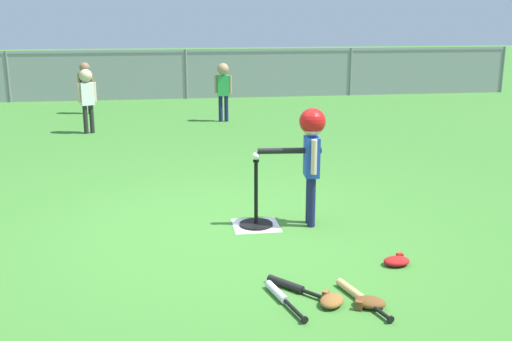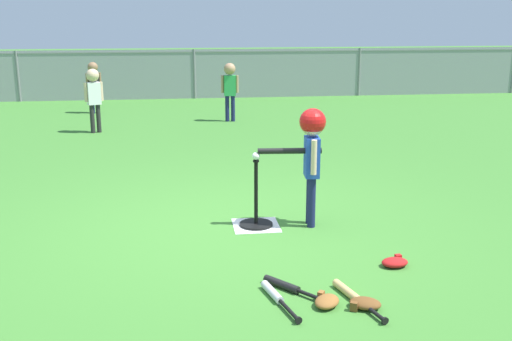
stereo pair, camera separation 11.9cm
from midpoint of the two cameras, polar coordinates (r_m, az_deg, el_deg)
The scene contains 15 objects.
ground_plane at distance 5.79m, azimuth -3.48°, elevation -5.59°, with size 60.00×60.00×0.00m, color #3D7A2D.
home_plate at distance 5.90m, azimuth -0.58°, elevation -5.14°, with size 0.44×0.44×0.01m, color white.
batting_tee at distance 5.87m, azimuth -0.58°, elevation -4.24°, with size 0.32×0.32×0.65m.
baseball_on_tee at distance 5.70m, azimuth -0.60°, elevation 1.35°, with size 0.07×0.07×0.07m, color white.
batter_child at distance 5.73m, azimuth 4.58°, elevation 2.60°, with size 0.64×0.32×1.14m.
fielder_deep_center at distance 10.65m, azimuth -15.85°, elevation 7.05°, with size 0.30×0.21×1.08m.
fielder_deep_left at distance 11.42m, azimuth -3.39°, elevation 8.06°, with size 0.32×0.21×1.08m.
fielder_near_right at distance 12.76m, azimuth -15.91°, elevation 8.06°, with size 0.29×0.20×1.03m.
spare_bat_silver at distance 4.45m, azimuth 1.51°, elevation -11.62°, with size 0.20×0.60×0.06m.
spare_bat_wood at distance 4.52m, azimuth 8.58°, elevation -11.36°, with size 0.23×0.64×0.06m.
spare_bat_black at distance 4.59m, azimuth 2.69°, elevation -10.80°, with size 0.46×0.52×0.06m.
glove_by_plate at distance 4.41m, azimuth 9.79°, elevation -12.06°, with size 0.27×0.24×0.07m.
glove_near_bats at distance 5.13m, azimuth 12.37°, elevation -8.26°, with size 0.24×0.20×0.07m.
glove_tossed_aside at distance 4.40m, azimuth 6.29°, elevation -11.99°, with size 0.26×0.27×0.07m.
outfield_fence at distance 14.59m, azimuth -6.78°, elevation 9.09°, with size 16.06×0.06×1.15m.
Camera 1 is at (-0.52, -5.41, 2.00)m, focal length 42.79 mm.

